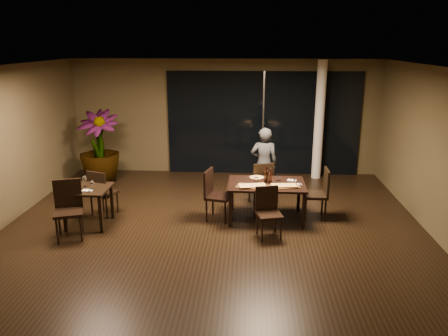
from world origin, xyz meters
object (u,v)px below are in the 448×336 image
(chair_side_far, at_px, (101,191))
(bottle_a, at_px, (266,175))
(chair_main_left, at_px, (214,192))
(chair_main_near, at_px, (268,209))
(diner, at_px, (264,164))
(bottle_c, at_px, (266,175))
(chair_main_right, at_px, (320,191))
(chair_main_far, at_px, (262,182))
(side_table, at_px, (88,194))
(potted_plant, at_px, (99,147))
(chair_side_near, at_px, (68,206))
(bottle_b, at_px, (270,176))
(main_table, at_px, (266,187))

(chair_side_far, xyz_separation_m, bottle_a, (3.30, 0.07, 0.38))
(chair_main_left, bearing_deg, chair_side_far, 103.12)
(chair_main_near, bearing_deg, diner, 76.66)
(diner, distance_m, bottle_c, 1.07)
(chair_main_right, bearing_deg, chair_main_far, -117.88)
(diner, relative_size, bottle_a, 5.02)
(chair_main_far, relative_size, diner, 0.60)
(chair_main_near, relative_size, chair_main_right, 0.90)
(side_table, distance_m, chair_main_left, 2.42)
(chair_main_right, distance_m, potted_plant, 5.52)
(chair_main_left, relative_size, chair_main_right, 1.00)
(chair_side_far, bearing_deg, potted_plant, -51.83)
(chair_main_far, xyz_separation_m, chair_side_near, (-3.50, -1.74, 0.04))
(bottle_b, distance_m, bottle_c, 0.12)
(main_table, height_order, side_table, same)
(chair_main_far, relative_size, chair_main_right, 0.96)
(diner, distance_m, bottle_b, 1.16)
(side_table, distance_m, bottle_a, 3.44)
(chair_main_left, distance_m, bottle_b, 1.14)
(chair_side_near, height_order, bottle_c, chair_side_near)
(side_table, relative_size, chair_side_near, 0.76)
(chair_main_left, height_order, chair_main_right, chair_main_right)
(bottle_b, bearing_deg, chair_main_far, 101.17)
(chair_main_left, bearing_deg, chair_side_near, 124.60)
(bottle_a, xyz_separation_m, bottle_c, (0.00, 0.04, -0.02))
(chair_main_right, bearing_deg, bottle_a, -85.81)
(chair_main_right, bearing_deg, bottle_c, -88.05)
(chair_main_near, height_order, potted_plant, potted_plant)
(main_table, xyz_separation_m, potted_plant, (-4.07, 2.15, 0.23))
(chair_main_right, bearing_deg, main_table, -83.67)
(potted_plant, bearing_deg, main_table, -27.92)
(main_table, height_order, bottle_a, bottle_a)
(main_table, bearing_deg, chair_main_near, -89.41)
(potted_plant, distance_m, bottle_a, 4.57)
(chair_main_right, xyz_separation_m, potted_plant, (-5.13, 2.03, 0.33))
(chair_side_near, height_order, bottle_b, chair_side_near)
(side_table, xyz_separation_m, chair_main_right, (4.46, 0.62, -0.05))
(main_table, distance_m, side_table, 3.44)
(chair_side_near, relative_size, bottle_c, 3.64)
(chair_side_far, bearing_deg, main_table, -160.28)
(bottle_a, bearing_deg, potted_plant, 152.45)
(chair_main_far, distance_m, bottle_b, 0.81)
(chair_main_near, bearing_deg, bottle_b, 71.30)
(main_table, relative_size, chair_side_far, 1.57)
(potted_plant, bearing_deg, chair_side_near, -81.15)
(diner, bearing_deg, side_table, 26.51)
(chair_side_far, bearing_deg, chair_main_far, -147.84)
(chair_main_far, relative_size, chair_main_near, 1.07)
(side_table, xyz_separation_m, potted_plant, (-0.67, 2.65, 0.28))
(chair_main_left, relative_size, bottle_c, 3.50)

